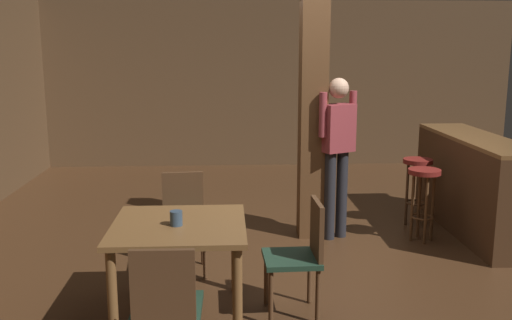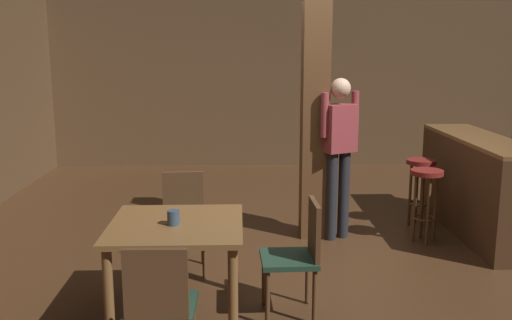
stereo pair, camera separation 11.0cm
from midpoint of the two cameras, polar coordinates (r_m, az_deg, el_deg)
ground_plane at (r=5.75m, az=5.88°, el=-9.53°), size 10.80×10.80×0.00m
wall_back at (r=9.86m, az=2.02°, el=7.58°), size 8.00×0.10×2.80m
pillar at (r=6.05m, az=5.16°, el=5.20°), size 0.28×0.28×2.80m
dining_table at (r=4.38m, az=-8.41°, el=-7.71°), size 1.00×1.00×0.74m
chair_north at (r=5.28m, az=-7.85°, el=-5.66°), size 0.46×0.46×0.89m
chair_south at (r=3.60m, az=-9.87°, el=-14.07°), size 0.43×0.43×0.89m
chair_east at (r=4.40m, az=3.84°, el=-9.11°), size 0.43×0.43×0.89m
napkin_cup at (r=4.28m, az=-8.72°, el=-5.78°), size 0.09×0.09×0.11m
standing_person at (r=6.05m, az=7.60°, el=1.34°), size 0.45×0.33×1.72m
bar_counter at (r=6.72m, az=19.88°, el=-2.22°), size 0.56×2.21×1.07m
bar_stool_near at (r=6.23m, az=15.92°, el=-2.70°), size 0.34×0.34×0.78m
bar_stool_mid at (r=6.77m, az=15.36°, el=-1.58°), size 0.33×0.33×0.78m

